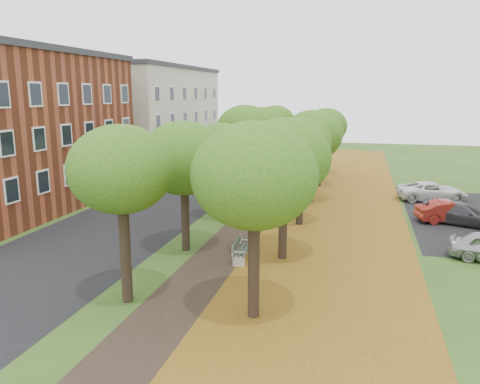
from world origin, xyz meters
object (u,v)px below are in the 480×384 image
Objects in this scene: car_grey at (463,214)px; car_white at (432,191)px; bench at (241,250)px; car_red at (451,212)px.

car_white is (-0.91, 6.32, 0.03)m from car_grey.
bench is at bearing 149.58° from car_grey.
car_red is 6.01m from car_white.
car_grey is (0.64, -0.32, -0.01)m from car_red.
car_red reaches higher than bench.
car_grey is 0.92× the size of car_white.
car_white reaches higher than car_grey.
bench is 14.33m from car_grey.
bench is at bearing 117.58° from car_red.
car_grey is at bearing -130.67° from car_red.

